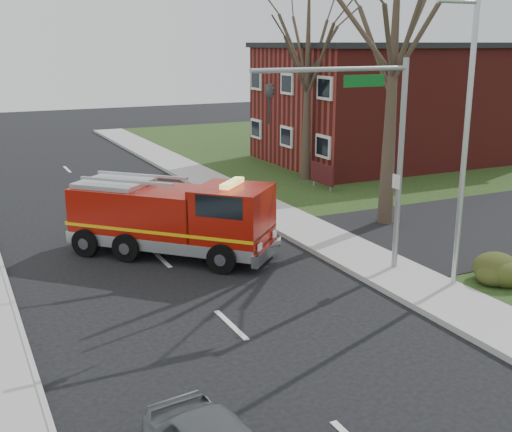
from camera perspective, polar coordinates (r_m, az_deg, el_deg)
name	(u,v)px	position (r m, az deg, el deg)	size (l,w,h in m)	color
ground	(231,325)	(17.23, -2.25, -9.66)	(120.00, 120.00, 0.00)	black
sidewalk_right	(417,285)	(20.29, 14.08, -5.98)	(2.40, 80.00, 0.15)	#9F9F99
brick_building	(394,103)	(41.18, 12.17, 9.83)	(15.40, 10.40, 7.25)	maroon
health_center_sign	(322,174)	(32.27, 5.91, 3.71)	(0.12, 2.00, 1.40)	#430F13
hedge_corner	(511,266)	(21.32, 21.71, -4.15)	(2.80, 2.00, 0.90)	#333914
bare_tree_near	(395,38)	(25.72, 12.23, 15.23)	(6.00, 6.00, 12.00)	#382A21
bare_tree_far	(308,58)	(34.04, 4.64, 13.85)	(5.25, 5.25, 10.50)	#382A21
traffic_signal_mast	(368,130)	(19.71, 9.91, 7.57)	(5.29, 0.18, 6.80)	gray
streetlight_pole	(464,139)	(19.44, 18.02, 6.49)	(1.48, 0.16, 8.40)	#B7BABF
fire_engine	(174,220)	(22.46, -7.33, -0.34)	(6.61, 6.67, 2.83)	#931006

